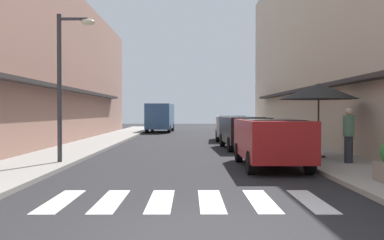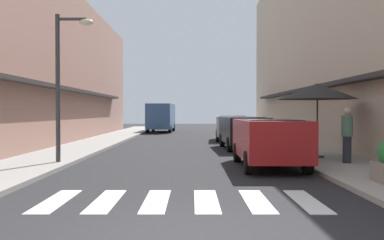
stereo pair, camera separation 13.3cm
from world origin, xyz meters
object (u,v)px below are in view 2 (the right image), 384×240
object	(u,v)px
parked_car_mid	(244,129)
pedestrian_walking_near	(348,134)
parked_car_near	(269,137)
parked_car_far	(232,125)
street_lamp	(65,70)
cafe_umbrella	(318,91)
delivery_van	(162,115)

from	to	relation	value
parked_car_mid	pedestrian_walking_near	size ratio (longest dim) A/B	2.66
parked_car_near	pedestrian_walking_near	world-z (taller)	pedestrian_walking_near
parked_car_mid	parked_car_far	size ratio (longest dim) A/B	1.10
parked_car_near	street_lamp	world-z (taller)	street_lamp
parked_car_far	cafe_umbrella	bearing A→B (deg)	-79.26
parked_car_near	pedestrian_walking_near	size ratio (longest dim) A/B	2.65
parked_car_mid	parked_car_far	world-z (taller)	same
parked_car_near	street_lamp	bearing A→B (deg)	175.29
delivery_van	street_lamp	world-z (taller)	street_lamp
delivery_van	cafe_umbrella	world-z (taller)	cafe_umbrella
parked_car_near	parked_car_mid	distance (m)	6.59
street_lamp	parked_car_far	bearing A→B (deg)	62.18
parked_car_near	parked_car_mid	xyz separation A→B (m)	(0.00, 6.59, -0.00)
parked_car_near	cafe_umbrella	distance (m)	3.14
street_lamp	cafe_umbrella	bearing A→B (deg)	9.35
parked_car_mid	delivery_van	world-z (taller)	delivery_van
delivery_van	parked_car_near	bearing A→B (deg)	-78.12
delivery_van	parked_car_far	bearing A→B (deg)	-65.56
delivery_van	pedestrian_walking_near	xyz separation A→B (m)	(7.36, -23.15, -0.39)
parked_car_mid	pedestrian_walking_near	bearing A→B (deg)	-69.10
parked_car_near	delivery_van	bearing A→B (deg)	101.88
parked_car_mid	cafe_umbrella	distance (m)	5.32
parked_car_far	pedestrian_walking_near	size ratio (longest dim) A/B	2.42
delivery_van	street_lamp	xyz separation A→B (m)	(-1.43, -22.82, 1.60)
cafe_umbrella	pedestrian_walking_near	bearing A→B (deg)	-75.96
street_lamp	pedestrian_walking_near	distance (m)	9.02
parked_car_mid	street_lamp	world-z (taller)	street_lamp
parked_car_mid	pedestrian_walking_near	world-z (taller)	pedestrian_walking_near
pedestrian_walking_near	delivery_van	bearing A→B (deg)	-173.62
parked_car_mid	pedestrian_walking_near	xyz separation A→B (m)	(2.45, -6.41, 0.09)
parked_car_near	pedestrian_walking_near	bearing A→B (deg)	4.36
delivery_van	cafe_umbrella	distance (m)	22.56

